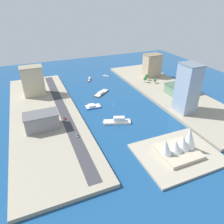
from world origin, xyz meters
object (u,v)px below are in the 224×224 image
(barge_flat_brown, at_px, (101,93))
(sailboat_small_white, at_px, (106,76))
(sedan_silver, at_px, (77,136))
(traffic_light_waterfront, at_px, (65,100))
(tugboat_red, at_px, (89,79))
(terminal_long_green, at_px, (182,88))
(apartment_midrise_tan, at_px, (152,65))
(pickup_red, at_px, (64,118))
(warehouse_low_gray, at_px, (42,121))
(ferry_white_commuter, at_px, (118,121))
(tower_tall_glass, at_px, (187,88))
(catamaran_blue, at_px, (93,106))
(office_block_beige, at_px, (33,81))
(opera_landmark, at_px, (180,145))

(barge_flat_brown, distance_m, sailboat_small_white, 69.34)
(sedan_silver, height_order, traffic_light_waterfront, traffic_light_waterfront)
(tugboat_red, relative_size, terminal_long_green, 0.32)
(apartment_midrise_tan, xyz_separation_m, pickup_red, (154.57, 80.52, -16.09))
(barge_flat_brown, bearing_deg, warehouse_low_gray, 36.41)
(ferry_white_commuter, distance_m, terminal_long_green, 109.94)
(tugboat_red, relative_size, apartment_midrise_tan, 0.39)
(apartment_midrise_tan, xyz_separation_m, tower_tall_glass, (29.21, 112.83, 9.27))
(catamaran_blue, bearing_deg, warehouse_low_gray, 25.21)
(tugboat_red, distance_m, warehouse_low_gray, 142.33)
(tugboat_red, xyz_separation_m, ferry_white_commuter, (10.38, 130.29, 0.84))
(apartment_midrise_tan, bearing_deg, office_block_beige, 1.38)
(catamaran_blue, height_order, pickup_red, pickup_red)
(opera_landmark, bearing_deg, barge_flat_brown, -83.46)
(opera_landmark, bearing_deg, traffic_light_waterfront, -61.70)
(terminal_long_green, height_order, pickup_red, terminal_long_green)
(sailboat_small_white, distance_m, traffic_light_waterfront, 113.02)
(office_block_beige, height_order, traffic_light_waterfront, office_block_beige)
(tower_tall_glass, bearing_deg, ferry_white_commuter, -7.16)
(ferry_white_commuter, bearing_deg, sailboat_small_white, -106.46)
(sedan_silver, distance_m, opera_landmark, 88.42)
(catamaran_blue, distance_m, apartment_midrise_tan, 133.87)
(barge_flat_brown, height_order, sailboat_small_white, sailboat_small_white)
(barge_flat_brown, relative_size, ferry_white_commuter, 0.87)
(sailboat_small_white, relative_size, office_block_beige, 0.26)
(office_block_beige, relative_size, warehouse_low_gray, 1.16)
(apartment_midrise_tan, bearing_deg, tugboat_red, -15.93)
(sailboat_small_white, distance_m, tower_tall_glass, 153.61)
(sedan_silver, bearing_deg, traffic_light_waterfront, -93.61)
(terminal_long_green, relative_size, apartment_midrise_tan, 1.24)
(ferry_white_commuter, relative_size, sailboat_small_white, 3.02)
(ferry_white_commuter, distance_m, opera_landmark, 69.70)
(catamaran_blue, bearing_deg, ferry_white_commuter, 106.90)
(terminal_long_green, height_order, traffic_light_waterfront, terminal_long_green)
(apartment_midrise_tan, xyz_separation_m, sedan_silver, (150.12, 115.20, -16.15))
(ferry_white_commuter, height_order, sedan_silver, ferry_white_commuter)
(pickup_red, bearing_deg, sedan_silver, 97.30)
(barge_flat_brown, distance_m, apartment_midrise_tan, 101.13)
(warehouse_low_gray, relative_size, sedan_silver, 6.72)
(office_block_beige, relative_size, tower_tall_glass, 0.70)
(ferry_white_commuter, bearing_deg, tower_tall_glass, 172.84)
(warehouse_low_gray, relative_size, opera_landmark, 0.93)
(terminal_long_green, bearing_deg, sailboat_small_white, -58.71)
(pickup_red, bearing_deg, barge_flat_brown, -138.62)
(barge_flat_brown, bearing_deg, opera_landmark, 96.54)
(catamaran_blue, height_order, sedan_silver, sedan_silver)
(sedan_silver, distance_m, pickup_red, 34.96)
(apartment_midrise_tan, distance_m, traffic_light_waterfront, 152.76)
(sedan_silver, bearing_deg, ferry_white_commuter, -165.31)
(sailboat_small_white, distance_m, pickup_red, 145.77)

